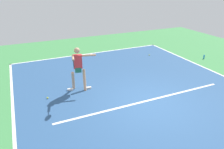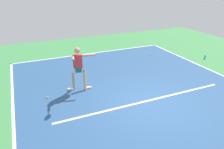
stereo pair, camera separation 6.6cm
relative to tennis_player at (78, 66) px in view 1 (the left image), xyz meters
The scene contains 10 objects.
ground_plane 3.03m from the tennis_player, 134.41° to the left, with size 20.99×20.99×0.00m, color #428E4C.
court_surface 3.03m from the tennis_player, 134.41° to the left, with size 9.17×12.82×0.00m, color #2D5484.
court_line_baseline_near 4.87m from the tennis_player, 114.78° to the right, with size 9.17×0.10×0.01m, color white.
court_line_sideline_right 3.41m from the tennis_player, 38.73° to the left, with size 0.10×12.82×0.01m, color white.
court_line_service 2.93m from the tennis_player, 136.56° to the left, with size 6.88×0.10×0.01m, color white.
court_line_centre_mark 4.69m from the tennis_player, 115.83° to the right, with size 0.10×0.30×0.01m, color white.
tennis_player is the anchor object (origin of this frame).
tennis_ball_by_sideline 5.71m from the tennis_player, 153.39° to the right, with size 0.07×0.07×0.07m, color #CCE033.
tennis_ball_by_baseline 1.66m from the tennis_player, ahead, with size 0.07×0.07×0.07m, color yellow.
water_bottle 7.64m from the tennis_player, behind, with size 0.07×0.07×0.22m, color blue.
Camera 1 is at (4.01, 5.64, 4.12)m, focal length 34.57 mm.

